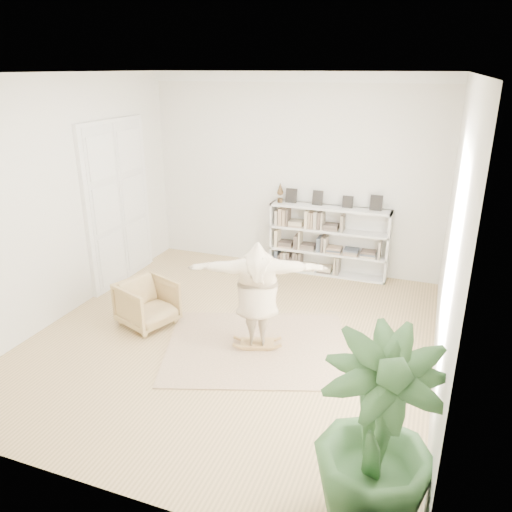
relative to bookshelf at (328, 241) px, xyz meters
The scene contains 9 objects.
floor 2.98m from the bookshelf, 104.79° to the right, with size 6.00×6.00×0.00m, color olive.
room_shell 2.97m from the bookshelf, behind, with size 6.00×6.00×6.00m.
doors 3.84m from the bookshelf, 156.24° to the right, with size 0.09×1.78×2.92m.
bookshelf is the anchor object (origin of this frame).
armchair 3.59m from the bookshelf, 125.88° to the right, with size 0.74×0.76×0.69m, color tan.
rug 3.06m from the bookshelf, 95.95° to the right, with size 2.50×2.00×0.02m, color tan.
rocker_board 3.05m from the bookshelf, 95.95° to the right, with size 0.53×0.41×0.10m.
person 3.00m from the bookshelf, 95.95° to the right, with size 1.82×0.49×1.48m, color beige.
houseplant 5.53m from the bookshelf, 73.62° to the right, with size 0.99×0.99×1.77m, color #2B5128.
Camera 1 is at (2.51, -5.84, 3.66)m, focal length 35.00 mm.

